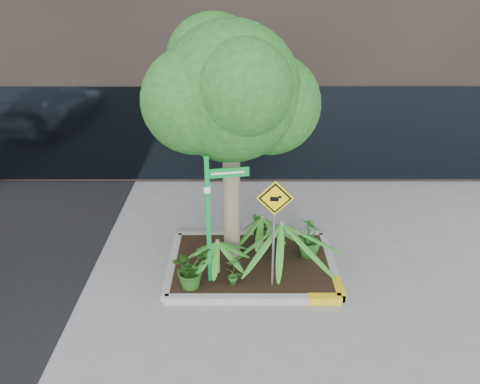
{
  "coord_description": "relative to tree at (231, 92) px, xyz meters",
  "views": [
    {
      "loc": [
        -0.04,
        -7.55,
        5.51
      ],
      "look_at": [
        -0.04,
        0.2,
        1.75
      ],
      "focal_mm": 35.0,
      "sensor_mm": 36.0,
      "label": 1
    }
  ],
  "objects": [
    {
      "name": "ground",
      "position": [
        0.2,
        -0.6,
        -3.51
      ],
      "size": [
        80.0,
        80.0,
        0.0
      ],
      "primitive_type": "plane",
      "color": "gray",
      "rests_on": "ground"
    },
    {
      "name": "planter",
      "position": [
        0.43,
        -0.33,
        -3.41
      ],
      "size": [
        3.35,
        2.36,
        0.15
      ],
      "color": "#9E9E99",
      "rests_on": "ground"
    },
    {
      "name": "tree",
      "position": [
        0.0,
        0.0,
        0.0
      ],
      "size": [
        3.21,
        2.84,
        4.81
      ],
      "color": "gray",
      "rests_on": "ground"
    },
    {
      "name": "palm_front",
      "position": [
        0.93,
        -0.64,
        -2.3
      ],
      "size": [
        1.28,
        1.28,
        1.42
      ],
      "color": "gray",
      "rests_on": "ground"
    },
    {
      "name": "palm_left",
      "position": [
        -0.26,
        -0.66,
        -2.69
      ],
      "size": [
        0.81,
        0.81,
        0.9
      ],
      "color": "gray",
      "rests_on": "ground"
    },
    {
      "name": "palm_back",
      "position": [
        0.62,
        0.2,
        -2.63
      ],
      "size": [
        0.88,
        0.88,
        0.98
      ],
      "color": "gray",
      "rests_on": "ground"
    },
    {
      "name": "shrub_a",
      "position": [
        -0.74,
        -1.08,
        -2.98
      ],
      "size": [
        0.97,
        0.97,
        0.77
      ],
      "primitive_type": "imported",
      "rotation": [
        0.0,
        0.0,
        0.9
      ],
      "color": "#204E16",
      "rests_on": "planter"
    },
    {
      "name": "shrub_b",
      "position": [
        1.56,
        -0.08,
        -2.94
      ],
      "size": [
        0.65,
        0.65,
        0.84
      ],
      "primitive_type": "imported",
      "rotation": [
        0.0,
        0.0,
        2.14
      ],
      "color": "#225D1C",
      "rests_on": "planter"
    },
    {
      "name": "shrub_c",
      "position": [
        0.04,
        -1.04,
        -3.07
      ],
      "size": [
        0.34,
        0.34,
        0.59
      ],
      "primitive_type": "imported",
      "rotation": [
        0.0,
        0.0,
        3.24
      ],
      "color": "#265F1D",
      "rests_on": "planter"
    },
    {
      "name": "shrub_d",
      "position": [
        0.6,
        0.42,
        -2.99
      ],
      "size": [
        0.5,
        0.5,
        0.74
      ],
      "primitive_type": "imported",
      "rotation": [
        0.0,
        0.0,
        4.98
      ],
      "color": "#1C5E1B",
      "rests_on": "planter"
    },
    {
      "name": "street_sign_post",
      "position": [
        -0.36,
        -0.84,
        -1.86
      ],
      "size": [
        0.86,
        0.78,
        2.66
      ],
      "rotation": [
        0.0,
        0.0,
        0.17
      ],
      "color": "green",
      "rests_on": "ground"
    },
    {
      "name": "cattle_sign",
      "position": [
        0.76,
        -0.99,
        -1.94
      ],
      "size": [
        0.65,
        0.21,
        2.1
      ],
      "rotation": [
        0.0,
        0.0,
        -0.03
      ],
      "color": "slate",
      "rests_on": "ground"
    }
  ]
}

